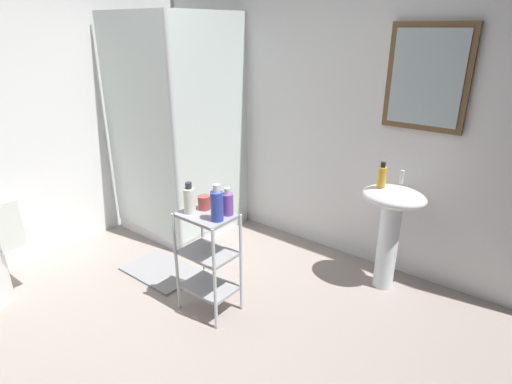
{
  "coord_description": "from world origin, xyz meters",
  "views": [
    {
      "loc": [
        1.65,
        -1.25,
        1.88
      ],
      "look_at": [
        0.04,
        0.8,
        0.84
      ],
      "focal_mm": 29.25,
      "sensor_mm": 36.0,
      "label": 1
    }
  ],
  "objects_px": {
    "pedestal_sink": "(391,218)",
    "shower_stall": "(182,186)",
    "hand_soap_bottle": "(382,176)",
    "lotion_bottle_white": "(189,200)",
    "shampoo_bottle_blue": "(217,205)",
    "bath_mat": "(161,271)",
    "conditioner_bottle_purple": "(228,203)",
    "storage_cart": "(208,255)",
    "rinse_cup": "(204,203)"
  },
  "relations": [
    {
      "from": "rinse_cup",
      "to": "bath_mat",
      "type": "relative_size",
      "value": 0.16
    },
    {
      "from": "lotion_bottle_white",
      "to": "bath_mat",
      "type": "distance_m",
      "value": 1.0
    },
    {
      "from": "pedestal_sink",
      "to": "lotion_bottle_white",
      "type": "height_order",
      "value": "lotion_bottle_white"
    },
    {
      "from": "hand_soap_bottle",
      "to": "bath_mat",
      "type": "height_order",
      "value": "hand_soap_bottle"
    },
    {
      "from": "conditioner_bottle_purple",
      "to": "lotion_bottle_white",
      "type": "distance_m",
      "value": 0.25
    },
    {
      "from": "conditioner_bottle_purple",
      "to": "storage_cart",
      "type": "bearing_deg",
      "value": -143.81
    },
    {
      "from": "lotion_bottle_white",
      "to": "storage_cart",
      "type": "bearing_deg",
      "value": 26.16
    },
    {
      "from": "shower_stall",
      "to": "storage_cart",
      "type": "bearing_deg",
      "value": -34.76
    },
    {
      "from": "storage_cart",
      "to": "shower_stall",
      "type": "bearing_deg",
      "value": 145.24
    },
    {
      "from": "hand_soap_bottle",
      "to": "bath_mat",
      "type": "bearing_deg",
      "value": -147.22
    },
    {
      "from": "hand_soap_bottle",
      "to": "lotion_bottle_white",
      "type": "bearing_deg",
      "value": -129.22
    },
    {
      "from": "storage_cart",
      "to": "lotion_bottle_white",
      "type": "xyz_separation_m",
      "value": [
        -0.1,
        -0.05,
        0.4
      ]
    },
    {
      "from": "lotion_bottle_white",
      "to": "shower_stall",
      "type": "bearing_deg",
      "value": 140.85
    },
    {
      "from": "storage_cart",
      "to": "shampoo_bottle_blue",
      "type": "relative_size",
      "value": 3.06
    },
    {
      "from": "rinse_cup",
      "to": "shower_stall",
      "type": "bearing_deg",
      "value": 145.45
    },
    {
      "from": "hand_soap_bottle",
      "to": "lotion_bottle_white",
      "type": "xyz_separation_m",
      "value": [
        -0.86,
        -1.05,
        -0.06
      ]
    },
    {
      "from": "lotion_bottle_white",
      "to": "bath_mat",
      "type": "bearing_deg",
      "value": 165.73
    },
    {
      "from": "pedestal_sink",
      "to": "conditioner_bottle_purple",
      "type": "distance_m",
      "value": 1.23
    },
    {
      "from": "shower_stall",
      "to": "shampoo_bottle_blue",
      "type": "bearing_deg",
      "value": -32.73
    },
    {
      "from": "pedestal_sink",
      "to": "hand_soap_bottle",
      "type": "relative_size",
      "value": 4.43
    },
    {
      "from": "pedestal_sink",
      "to": "hand_soap_bottle",
      "type": "xyz_separation_m",
      "value": [
        -0.09,
        -0.03,
        0.31
      ]
    },
    {
      "from": "conditioner_bottle_purple",
      "to": "lotion_bottle_white",
      "type": "height_order",
      "value": "lotion_bottle_white"
    },
    {
      "from": "lotion_bottle_white",
      "to": "rinse_cup",
      "type": "distance_m",
      "value": 0.11
    },
    {
      "from": "rinse_cup",
      "to": "pedestal_sink",
      "type": "bearing_deg",
      "value": 46.82
    },
    {
      "from": "storage_cart",
      "to": "hand_soap_bottle",
      "type": "distance_m",
      "value": 1.34
    },
    {
      "from": "pedestal_sink",
      "to": "lotion_bottle_white",
      "type": "distance_m",
      "value": 1.46
    },
    {
      "from": "storage_cart",
      "to": "lotion_bottle_white",
      "type": "height_order",
      "value": "lotion_bottle_white"
    },
    {
      "from": "pedestal_sink",
      "to": "shower_stall",
      "type": "bearing_deg",
      "value": -171.51
    },
    {
      "from": "pedestal_sink",
      "to": "bath_mat",
      "type": "bearing_deg",
      "value": -148.07
    },
    {
      "from": "shampoo_bottle_blue",
      "to": "conditioner_bottle_purple",
      "type": "bearing_deg",
      "value": 93.69
    },
    {
      "from": "conditioner_bottle_purple",
      "to": "bath_mat",
      "type": "bearing_deg",
      "value": 179.32
    },
    {
      "from": "storage_cart",
      "to": "rinse_cup",
      "type": "bearing_deg",
      "value": 142.26
    },
    {
      "from": "conditioner_bottle_purple",
      "to": "shampoo_bottle_blue",
      "type": "relative_size",
      "value": 0.76
    },
    {
      "from": "storage_cart",
      "to": "conditioner_bottle_purple",
      "type": "relative_size",
      "value": 4.02
    },
    {
      "from": "storage_cart",
      "to": "conditioner_bottle_purple",
      "type": "bearing_deg",
      "value": 36.19
    },
    {
      "from": "shampoo_bottle_blue",
      "to": "rinse_cup",
      "type": "relative_size",
      "value": 2.57
    },
    {
      "from": "hand_soap_bottle",
      "to": "lotion_bottle_white",
      "type": "height_order",
      "value": "hand_soap_bottle"
    },
    {
      "from": "bath_mat",
      "to": "storage_cart",
      "type": "bearing_deg",
      "value": -8.07
    },
    {
      "from": "shower_stall",
      "to": "shampoo_bottle_blue",
      "type": "distance_m",
      "value": 1.47
    },
    {
      "from": "pedestal_sink",
      "to": "shampoo_bottle_blue",
      "type": "bearing_deg",
      "value": -124.74
    },
    {
      "from": "rinse_cup",
      "to": "bath_mat",
      "type": "xyz_separation_m",
      "value": [
        -0.59,
        0.04,
        -0.78
      ]
    },
    {
      "from": "shower_stall",
      "to": "rinse_cup",
      "type": "height_order",
      "value": "shower_stall"
    },
    {
      "from": "shampoo_bottle_blue",
      "to": "bath_mat",
      "type": "bearing_deg",
      "value": 171.52
    },
    {
      "from": "shower_stall",
      "to": "shampoo_bottle_blue",
      "type": "relative_size",
      "value": 8.28
    },
    {
      "from": "pedestal_sink",
      "to": "storage_cart",
      "type": "height_order",
      "value": "pedestal_sink"
    },
    {
      "from": "shower_stall",
      "to": "hand_soap_bottle",
      "type": "distance_m",
      "value": 1.9
    },
    {
      "from": "lotion_bottle_white",
      "to": "bath_mat",
      "type": "relative_size",
      "value": 0.35
    },
    {
      "from": "shower_stall",
      "to": "pedestal_sink",
      "type": "xyz_separation_m",
      "value": [
        1.93,
        0.29,
        0.12
      ]
    },
    {
      "from": "shampoo_bottle_blue",
      "to": "lotion_bottle_white",
      "type": "bearing_deg",
      "value": -173.35
    },
    {
      "from": "shower_stall",
      "to": "lotion_bottle_white",
      "type": "xyz_separation_m",
      "value": [
        0.98,
        -0.79,
        0.37
      ]
    }
  ]
}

